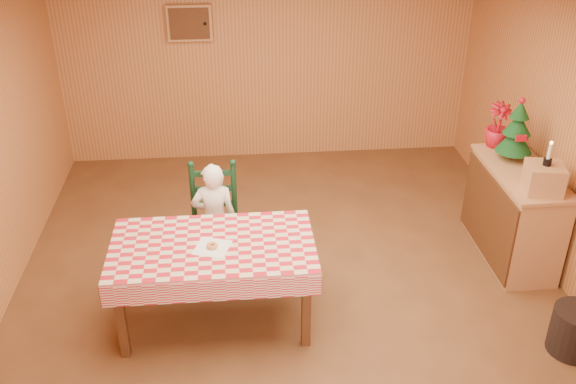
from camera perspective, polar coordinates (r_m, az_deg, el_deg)
The scene contains 13 objects.
ground at distance 5.88m, azimuth 0.18°, elevation -9.09°, with size 6.00×6.00×0.00m, color brown.
cabin_walls at distance 5.47m, azimuth -0.35°, elevation 9.75°, with size 5.10×6.05×2.65m.
dining_table at distance 5.23m, azimuth -6.69°, elevation -5.38°, with size 1.66×0.96×0.77m.
ladder_chair at distance 5.99m, azimuth -6.51°, elevation -2.64°, with size 0.44×0.40×1.08m.
seated_child at distance 5.92m, azimuth -6.55°, elevation -2.43°, with size 0.41×0.27×1.12m, color white.
napkin at distance 5.14m, azimuth -6.75°, elevation -4.92°, with size 0.26×0.26×0.00m, color white.
donut at distance 5.14m, azimuth -6.76°, elevation -4.76°, with size 0.09×0.09×0.03m, color #CE8A4A.
shelf_unit at distance 6.53m, azimuth 19.36°, elevation -1.81°, with size 0.54×1.24×0.93m.
crate at distance 5.95m, azimuth 21.79°, elevation 1.15°, with size 0.30×0.30×0.25m, color tan.
christmas_tree at distance 6.41m, azimuth 19.65°, elevation 5.07°, with size 0.34×0.34×0.62m.
flower_arrangement at distance 6.67m, azimuth 18.19°, elevation 5.67°, with size 0.25×0.25×0.45m, color #B51020.
candle_set at distance 5.87m, azimuth 22.12°, elevation 2.80°, with size 0.07×0.07×0.22m.
storage_bin at distance 5.68m, azimuth 24.16°, elevation -11.19°, with size 0.39×0.39×0.39m, color black.
Camera 1 is at (-0.44, -4.62, 3.60)m, focal length 40.00 mm.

